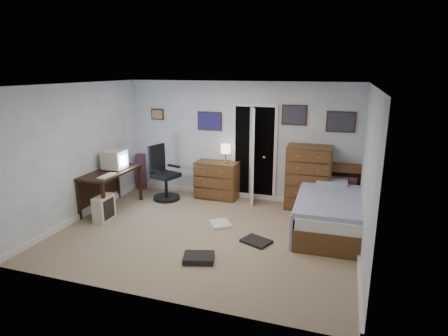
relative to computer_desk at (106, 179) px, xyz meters
The scene contains 15 objects.
floor 2.42m from the computer_desk, 11.73° to the right, with size 5.00×4.00×0.02m, color #9D876C.
computer_desk is the anchor object (origin of this frame).
crt_monitor 0.42m from the computer_desk, 52.13° to the left, with size 0.41×0.38×0.38m.
keyboard 0.49m from the computer_desk, 51.82° to the right, with size 0.16×0.42×0.03m, color beige.
pc_tower 0.73m from the computer_desk, 61.64° to the right, with size 0.22×0.45×0.48m.
office_chair 1.20m from the computer_desk, 47.56° to the left, with size 0.71×0.71×1.18m.
media_stack 1.37m from the computer_desk, 91.08° to the left, with size 0.17×0.17×0.84m, color maroon.
low_dresser 2.29m from the computer_desk, 34.74° to the left, with size 0.91×0.45×0.81m, color brown.
table_lamp 2.49m from the computer_desk, 32.07° to the left, with size 0.21×0.21×0.39m.
doorway 3.22m from the computer_desk, 34.19° to the left, with size 0.96×1.12×2.05m.
tall_dresser 4.02m from the computer_desk, 18.46° to the left, with size 0.88×0.52×1.29m, color brown.
headboard_bookcase 4.53m from the computer_desk, 17.81° to the left, with size 1.05×0.32×0.94m.
bed 4.30m from the computer_desk, ahead, with size 1.17×2.11×0.68m.
wall_posters 3.43m from the computer_desk, 27.66° to the left, with size 4.38×0.04×0.60m.
floor_clutter 2.87m from the computer_desk, 17.96° to the right, with size 1.30×1.79×0.09m.
Camera 1 is at (2.15, -5.56, 2.74)m, focal length 30.00 mm.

